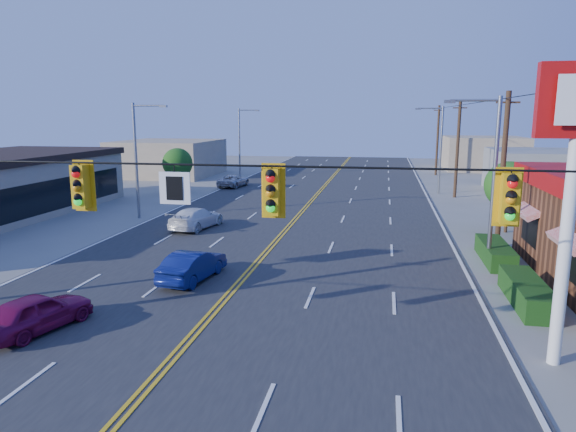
% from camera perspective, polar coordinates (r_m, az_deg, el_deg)
% --- Properties ---
extents(ground, '(160.00, 160.00, 0.00)m').
position_cam_1_polar(ground, '(14.43, -16.15, -18.85)').
color(ground, gray).
rests_on(ground, ground).
extents(road, '(20.00, 120.00, 0.06)m').
position_cam_1_polar(road, '(32.42, -0.19, -1.55)').
color(road, '#2D2D30').
rests_on(road, ground).
extents(signal_span, '(24.32, 0.34, 9.00)m').
position_cam_1_polar(signal_span, '(12.82, -17.79, 0.62)').
color(signal_span, '#47301E').
rests_on(signal_span, ground).
extents(kfc_pylon, '(2.20, 0.36, 8.50)m').
position_cam_1_polar(kfc_pylon, '(15.93, 29.27, 5.88)').
color(kfc_pylon, white).
rests_on(kfc_pylon, ground).
extents(streetlight_se, '(2.55, 0.25, 8.00)m').
position_cam_1_polar(streetlight_se, '(25.67, 21.54, 4.51)').
color(streetlight_se, gray).
rests_on(streetlight_se, ground).
extents(streetlight_ne, '(2.55, 0.25, 8.00)m').
position_cam_1_polar(streetlight_ne, '(49.38, 16.40, 7.59)').
color(streetlight_ne, gray).
rests_on(streetlight_ne, ground).
extents(streetlight_sw, '(2.55, 0.25, 8.00)m').
position_cam_1_polar(streetlight_sw, '(37.16, -16.28, 6.62)').
color(streetlight_sw, gray).
rests_on(streetlight_sw, ground).
extents(streetlight_nw, '(2.55, 0.25, 8.00)m').
position_cam_1_polar(streetlight_nw, '(61.46, -5.24, 8.57)').
color(streetlight_nw, gray).
rests_on(streetlight_nw, ground).
extents(utility_pole_near, '(0.28, 0.28, 8.40)m').
position_cam_1_polar(utility_pole_near, '(29.88, 22.74, 4.63)').
color(utility_pole_near, '#47301E').
rests_on(utility_pole_near, ground).
extents(utility_pole_mid, '(0.28, 0.28, 8.40)m').
position_cam_1_polar(utility_pole_mid, '(47.58, 18.31, 6.99)').
color(utility_pole_mid, '#47301E').
rests_on(utility_pole_mid, ground).
extents(utility_pole_far, '(0.28, 0.28, 8.40)m').
position_cam_1_polar(utility_pole_far, '(65.44, 16.27, 8.05)').
color(utility_pole_far, '#47301E').
rests_on(utility_pole_far, ground).
extents(tree_kfc_rear, '(2.94, 2.94, 4.41)m').
position_cam_1_polar(tree_kfc_rear, '(34.18, 23.35, 3.14)').
color(tree_kfc_rear, '#47301E').
rests_on(tree_kfc_rear, ground).
extents(tree_west, '(2.80, 2.80, 4.20)m').
position_cam_1_polar(tree_west, '(49.08, -12.18, 5.76)').
color(tree_west, '#47301E').
rests_on(tree_west, ground).
extents(bld_east_mid, '(12.00, 10.00, 4.00)m').
position_cam_1_polar(bld_east_mid, '(53.78, 28.03, 4.30)').
color(bld_east_mid, gray).
rests_on(bld_east_mid, ground).
extents(bld_west_far, '(11.00, 12.00, 4.20)m').
position_cam_1_polar(bld_west_far, '(64.71, -13.12, 6.31)').
color(bld_west_far, tan).
rests_on(bld_west_far, ground).
extents(bld_east_far, '(10.00, 10.00, 4.40)m').
position_cam_1_polar(bld_east_far, '(74.39, 20.86, 6.54)').
color(bld_east_far, tan).
rests_on(bld_east_far, ground).
extents(car_magenta, '(2.54, 4.03, 1.28)m').
position_cam_1_polar(car_magenta, '(19.22, -26.11, -9.74)').
color(car_magenta, maroon).
rests_on(car_magenta, ground).
extents(car_blue, '(1.94, 4.13, 1.31)m').
position_cam_1_polar(car_blue, '(22.80, -10.52, -5.55)').
color(car_blue, navy).
rests_on(car_blue, ground).
extents(car_white, '(2.70, 4.84, 1.33)m').
position_cam_1_polar(car_white, '(33.18, -10.15, -0.32)').
color(car_white, white).
rests_on(car_white, ground).
extents(car_silver, '(2.58, 4.62, 1.22)m').
position_cam_1_polar(car_silver, '(52.36, -6.08, 3.85)').
color(car_silver, '#B6B5BA').
rests_on(car_silver, ground).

